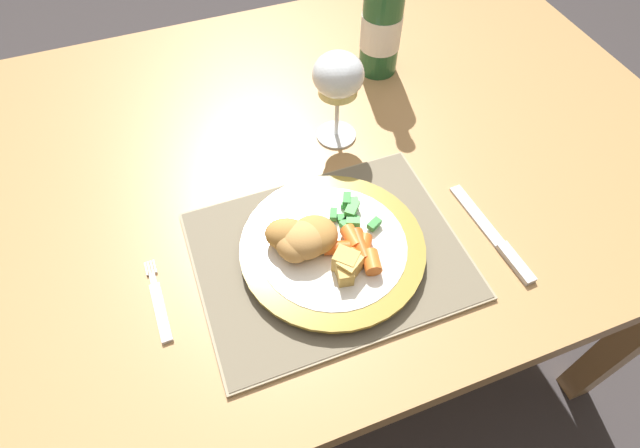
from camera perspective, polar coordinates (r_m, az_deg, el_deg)
ground_plane at (r=1.46m, az=-2.51°, el=-12.84°), size 6.00×6.00×0.00m
dining_table at (r=0.90m, az=-3.97°, el=4.03°), size 1.40×0.89×0.74m
placemat at (r=0.71m, az=0.85°, el=-3.57°), size 0.37×0.29×0.01m
dinner_plate at (r=0.70m, az=1.44°, el=-2.77°), size 0.26×0.26×0.02m
breaded_croquettes at (r=0.67m, az=-2.18°, el=-1.62°), size 0.11×0.09×0.04m
green_beans_pile at (r=0.71m, az=3.54°, el=1.02°), size 0.07×0.08×0.02m
glazed_carrots at (r=0.68m, az=4.26°, el=-2.78°), size 0.07×0.08×0.02m
fork at (r=0.70m, az=-17.88°, el=-8.87°), size 0.02×0.13×0.01m
table_knife at (r=0.77m, az=19.62°, el=-1.79°), size 0.03×0.19×0.01m
wine_glass at (r=0.80m, az=2.08°, el=16.22°), size 0.08×0.08×0.16m
bottle at (r=0.96m, az=7.13°, el=22.27°), size 0.07×0.07×0.27m
roast_potatoes at (r=0.66m, az=3.10°, el=-4.78°), size 0.04×0.05×0.03m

